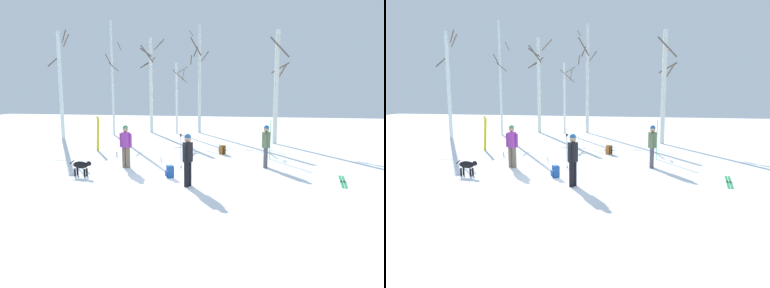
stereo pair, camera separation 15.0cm
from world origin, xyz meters
TOP-DOWN VIEW (x-y plane):
  - ground_plane at (0.00, 0.00)m, footprint 60.00×60.00m
  - person_0 at (-2.63, 1.30)m, footprint 0.52×0.34m
  - person_1 at (0.34, -0.99)m, footprint 0.34×0.50m
  - person_2 at (2.89, 2.28)m, footprint 0.34×0.52m
  - dog at (-3.70, -0.34)m, footprint 0.90×0.27m
  - ski_pair_planted_0 at (3.12, 4.09)m, footprint 0.03×0.20m
  - ski_pair_planted_1 at (-5.49, 4.86)m, footprint 0.19×0.12m
  - ski_pair_lying_0 at (5.43, 0.49)m, footprint 0.42×1.74m
  - ski_poles_0 at (-0.40, 1.42)m, footprint 0.07×0.26m
  - backpack_0 at (0.89, 4.99)m, footprint 0.34×0.34m
  - backpack_1 at (-0.51, 0.02)m, footprint 0.34×0.33m
  - water_bottle_0 at (-3.94, 3.50)m, footprint 0.07×0.07m
  - water_bottle_1 at (-0.29, 1.84)m, footprint 0.07×0.07m
  - birch_tree_0 at (-9.71, 8.71)m, footprint 1.32×1.17m
  - birch_tree_1 at (-7.23, 11.07)m, footprint 1.09×1.15m
  - birch_tree_2 at (-5.12, 13.04)m, footprint 1.82×1.74m
  - birch_tree_3 at (-3.11, 12.79)m, footprint 1.06×1.54m
  - birch_tree_4 at (-1.63, 13.53)m, footprint 1.54×1.53m
  - birch_tree_5 at (3.59, 9.01)m, footprint 1.20×1.39m

SIDE VIEW (x-z plane):
  - ground_plane at x=0.00m, z-range 0.00..0.00m
  - ski_pair_lying_0 at x=5.43m, z-range -0.01..0.03m
  - water_bottle_0 at x=-3.94m, z-range -0.01..0.21m
  - water_bottle_1 at x=-0.29m, z-range -0.01..0.25m
  - backpack_0 at x=0.89m, z-range -0.01..0.43m
  - backpack_1 at x=-0.51m, z-range -0.01..0.43m
  - dog at x=-3.70m, z-range 0.10..0.67m
  - ski_poles_0 at x=-0.40m, z-range 0.05..1.45m
  - ski_pair_planted_1 at x=-5.49m, z-range -0.01..1.77m
  - ski_pair_planted_0 at x=3.12m, z-range -0.01..1.78m
  - person_0 at x=-2.63m, z-range 0.12..1.84m
  - person_1 at x=0.34m, z-range 0.12..1.84m
  - person_2 at x=2.89m, z-range 0.12..1.84m
  - birch_tree_3 at x=-3.11m, z-range 0.14..5.16m
  - birch_tree_5 at x=3.59m, z-range 0.10..6.55m
  - birch_tree_0 at x=-9.71m, z-range 0.10..6.89m
  - birch_tree_2 at x=-5.12m, z-range 0.23..7.04m
  - birch_tree_1 at x=-7.23m, z-range 0.07..7.77m
  - birch_tree_4 at x=-1.63m, z-range 0.20..7.92m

